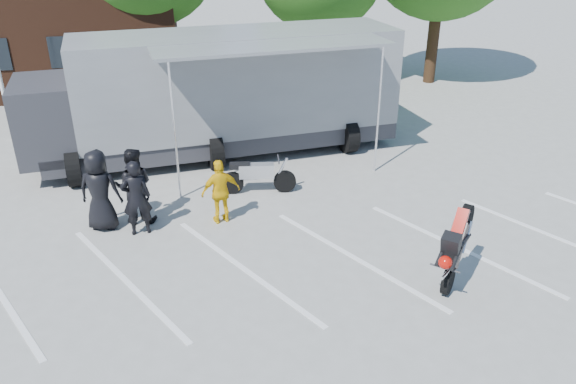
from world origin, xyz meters
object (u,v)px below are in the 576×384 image
object	(u,v)px
spectator_leather_c	(134,186)
stunt_bike_rider	(455,278)
spectator_leather_b	(136,198)
spectator_hivis	(221,192)
spectator_leather_a	(100,190)
parked_motorcycle	(259,192)
transporter_truck	(226,152)

from	to	relation	value
spectator_leather_c	stunt_bike_rider	bearing A→B (deg)	153.73
stunt_bike_rider	spectator_leather_c	size ratio (longest dim) A/B	0.97
spectator_leather_b	spectator_hivis	distance (m)	1.93
stunt_bike_rider	spectator_leather_a	size ratio (longest dim) A/B	0.93
parked_motorcycle	spectator_leather_b	xyz separation A→B (m)	(-3.00, -1.64, 0.91)
transporter_truck	stunt_bike_rider	size ratio (longest dim) A/B	6.36
transporter_truck	spectator_leather_a	distance (m)	5.42
spectator_leather_b	spectator_hivis	world-z (taller)	spectator_leather_b
spectator_leather_c	spectator_hivis	distance (m)	2.04
transporter_truck	spectator_leather_a	xyz separation A→B (m)	(-3.19, -4.27, 0.97)
spectator_leather_a	spectator_leather_b	world-z (taller)	spectator_leather_a
spectator_leather_b	spectator_hivis	xyz separation A→B (m)	(1.92, 0.21, -0.11)
stunt_bike_rider	spectator_leather_b	world-z (taller)	spectator_leather_b
parked_motorcycle	transporter_truck	bearing A→B (deg)	18.35
spectator_leather_a	spectator_leather_c	world-z (taller)	spectator_leather_a
stunt_bike_rider	spectator_leather_c	distance (m)	7.49
spectator_leather_a	spectator_hivis	bearing A→B (deg)	-171.49
spectator_leather_a	transporter_truck	bearing A→B (deg)	-114.26
parked_motorcycle	stunt_bike_rider	distance (m)	5.79
transporter_truck	parked_motorcycle	bearing A→B (deg)	-85.63
spectator_hivis	spectator_leather_b	bearing A→B (deg)	-7.07
spectator_leather_b	spectator_hivis	bearing A→B (deg)	177.32
transporter_truck	stunt_bike_rider	bearing A→B (deg)	-70.01
spectator_leather_a	spectator_leather_c	bearing A→B (deg)	-153.76
parked_motorcycle	spectator_leather_a	bearing A→B (deg)	114.12
stunt_bike_rider	parked_motorcycle	bearing A→B (deg)	167.51
spectator_leather_c	transporter_truck	bearing A→B (deg)	-117.78
spectator_leather_b	parked_motorcycle	bearing A→B (deg)	-160.34
stunt_bike_rider	spectator_leather_a	world-z (taller)	spectator_leather_a
stunt_bike_rider	spectator_hivis	xyz separation A→B (m)	(-4.48, 3.25, 0.80)
transporter_truck	spectator_leather_a	bearing A→B (deg)	-134.47
stunt_bike_rider	spectator_leather_c	bearing A→B (deg)	-167.75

